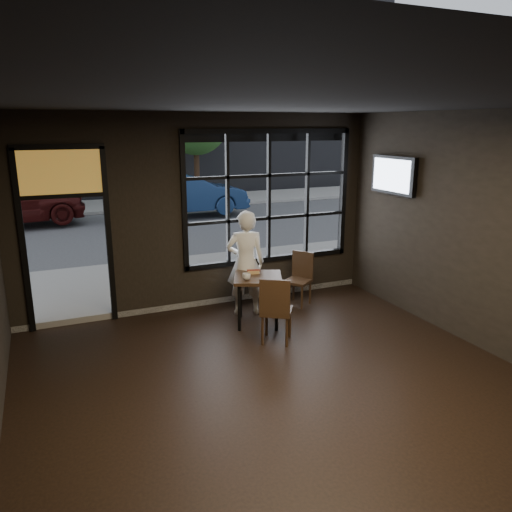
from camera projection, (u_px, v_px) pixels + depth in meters
name	position (u px, v px, depth m)	size (l,w,h in m)	color
floor	(302.00, 409.00, 5.45)	(6.00, 7.00, 0.02)	black
ceiling	(310.00, 102.00, 4.63)	(6.00, 7.00, 0.02)	black
window_frame	(269.00, 197.00, 8.56)	(3.06, 0.12, 2.28)	black
stained_transom	(60.00, 172.00, 7.15)	(1.20, 0.06, 0.70)	orange
street_asphalt	(88.00, 183.00, 26.75)	(60.00, 41.00, 0.04)	#545456
building_across	(77.00, 28.00, 23.94)	(28.00, 12.00, 15.00)	#5B5956
cafe_table	(258.00, 300.00, 7.68)	(0.71, 0.71, 0.77)	black
chair_near	(277.00, 309.00, 7.03)	(0.42, 0.42, 0.98)	black
chair_window	(298.00, 279.00, 8.49)	(0.39, 0.39, 0.91)	black
man	(246.00, 263.00, 8.01)	(0.62, 0.41, 1.71)	white
hotdog	(253.00, 272.00, 7.71)	(0.20, 0.08, 0.06)	tan
cup	(246.00, 277.00, 7.40)	(0.12, 0.12, 0.10)	silver
tv	(394.00, 175.00, 8.13)	(0.12, 1.05, 0.62)	black
navy_car	(185.00, 194.00, 16.48)	(1.44, 4.12, 1.36)	navy
maroon_car	(2.00, 199.00, 14.61)	(1.85, 4.60, 1.57)	#360C0B
tree_left	(48.00, 119.00, 17.08)	(2.64, 2.64, 4.51)	#332114
tree_right	(195.00, 122.00, 19.38)	(2.58, 2.58, 4.41)	#332114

